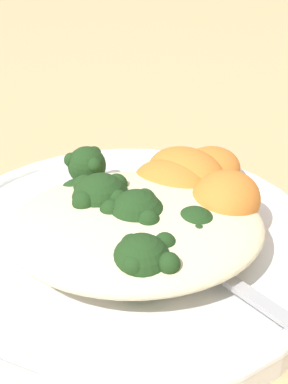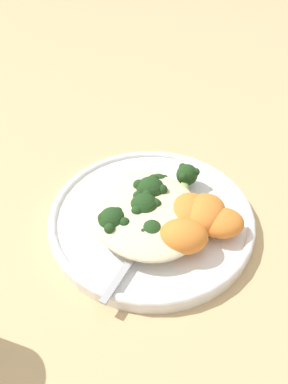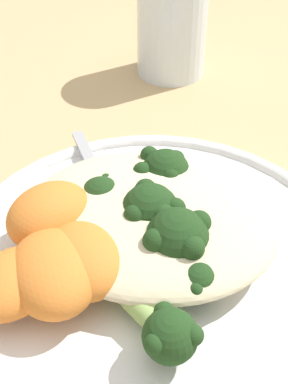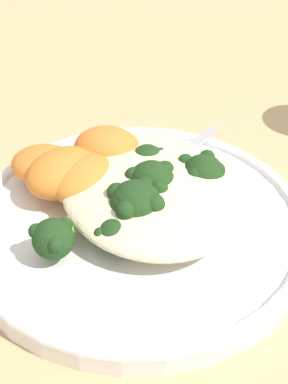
{
  "view_description": "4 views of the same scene",
  "coord_description": "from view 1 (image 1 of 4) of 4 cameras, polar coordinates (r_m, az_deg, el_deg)",
  "views": [
    {
      "loc": [
        -0.02,
        -0.3,
        0.24
      ],
      "look_at": [
        0.01,
        0.03,
        0.04
      ],
      "focal_mm": 50.0,
      "sensor_mm": 36.0,
      "label": 1
    },
    {
      "loc": [
        0.31,
        -0.16,
        0.4
      ],
      "look_at": [
        -0.02,
        0.01,
        0.05
      ],
      "focal_mm": 35.0,
      "sensor_mm": 36.0,
      "label": 2
    },
    {
      "loc": [
        -0.07,
        0.26,
        0.29
      ],
      "look_at": [
        0.01,
        -0.01,
        0.05
      ],
      "focal_mm": 50.0,
      "sensor_mm": 36.0,
      "label": 3
    },
    {
      "loc": [
        -0.33,
        0.12,
        0.31
      ],
      "look_at": [
        -0.0,
        0.01,
        0.04
      ],
      "focal_mm": 50.0,
      "sensor_mm": 36.0,
      "label": 4
    }
  ],
  "objects": [
    {
      "name": "plate",
      "position": [
        0.39,
        -1.93,
        -5.52
      ],
      "size": [
        0.29,
        0.29,
        0.02
      ],
      "color": "white",
      "rests_on": "ground_plane"
    },
    {
      "name": "quinoa_mound",
      "position": [
        0.37,
        -1.08,
        -3.31
      ],
      "size": [
        0.17,
        0.15,
        0.03
      ],
      "primitive_type": "ellipsoid",
      "color": "beige",
      "rests_on": "plate"
    },
    {
      "name": "ground_plane",
      "position": [
        0.39,
        -0.78,
        -8.12
      ],
      "size": [
        4.0,
        4.0,
        0.0
      ],
      "primitive_type": "plane",
      "color": "tan"
    },
    {
      "name": "broccoli_stalk_5",
      "position": [
        0.37,
        4.92,
        -3.62
      ],
      "size": [
        0.04,
        0.08,
        0.03
      ],
      "rotation": [
        0.0,
        0.0,
        4.96
      ],
      "color": "#8EB25B",
      "rests_on": "plate"
    },
    {
      "name": "broccoli_stalk_2",
      "position": [
        0.38,
        -3.94,
        -1.05
      ],
      "size": [
        0.08,
        0.05,
        0.04
      ],
      "rotation": [
        0.0,
        0.0,
        3.5
      ],
      "color": "#8EB25B",
      "rests_on": "plate"
    },
    {
      "name": "sweet_potato_chunk_0",
      "position": [
        0.39,
        8.66,
        -0.9
      ],
      "size": [
        0.07,
        0.08,
        0.04
      ],
      "primitive_type": "ellipsoid",
      "rotation": [
        0.0,
        0.0,
        4.19
      ],
      "color": "orange",
      "rests_on": "plate"
    },
    {
      "name": "broccoli_stalk_3",
      "position": [
        0.36,
        -0.68,
        -2.72
      ],
      "size": [
        0.06,
        0.08,
        0.04
      ],
      "rotation": [
        0.0,
        0.0,
        4.13
      ],
      "color": "#8EB25B",
      "rests_on": "plate"
    },
    {
      "name": "sweet_potato_chunk_3",
      "position": [
        0.44,
        7.08,
        2.47
      ],
      "size": [
        0.07,
        0.08,
        0.03
      ],
      "primitive_type": "ellipsoid",
      "rotation": [
        0.0,
        0.0,
        4.27
      ],
      "color": "orange",
      "rests_on": "plate"
    },
    {
      "name": "broccoli_stalk_4",
      "position": [
        0.33,
        0.89,
        -6.63
      ],
      "size": [
        0.05,
        0.12,
        0.04
      ],
      "rotation": [
        0.0,
        0.0,
        4.48
      ],
      "color": "#8EB25B",
      "rests_on": "plate"
    },
    {
      "name": "broccoli_stalk_0",
      "position": [
        0.43,
        -4.13,
        1.86
      ],
      "size": [
        0.1,
        0.08,
        0.03
      ],
      "rotation": [
        0.0,
        0.0,
        2.46
      ],
      "color": "#8EB25B",
      "rests_on": "plate"
    },
    {
      "name": "broccoli_stalk_1",
      "position": [
        0.4,
        -3.22,
        -0.75
      ],
      "size": [
        0.11,
        0.03,
        0.03
      ],
      "rotation": [
        0.0,
        0.0,
        3.06
      ],
      "color": "#8EB25B",
      "rests_on": "plate"
    },
    {
      "name": "sweet_potato_chunk_1",
      "position": [
        0.41,
        2.94,
        0.78
      ],
      "size": [
        0.08,
        0.08,
        0.03
      ],
      "primitive_type": "ellipsoid",
      "rotation": [
        0.0,
        0.0,
        2.29
      ],
      "color": "orange",
      "rests_on": "plate"
    },
    {
      "name": "spoon",
      "position": [
        0.35,
        6.95,
        -7.71
      ],
      "size": [
        0.08,
        0.11,
        0.01
      ],
      "rotation": [
        0.0,
        0.0,
        5.32
      ],
      "color": "#A3A3A8",
      "rests_on": "plate"
    },
    {
      "name": "sweet_potato_chunk_2",
      "position": [
        0.42,
        4.49,
        2.0
      ],
      "size": [
        0.08,
        0.09,
        0.04
      ],
      "primitive_type": "ellipsoid",
      "rotation": [
        0.0,
        0.0,
        2.12
      ],
      "color": "orange",
      "rests_on": "plate"
    }
  ]
}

